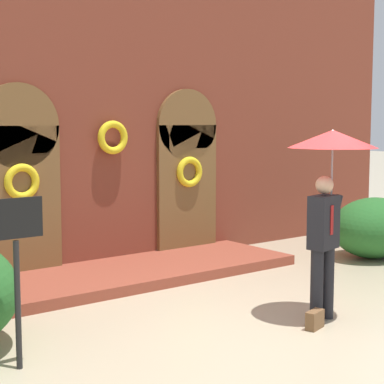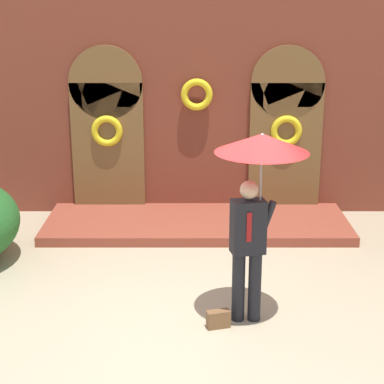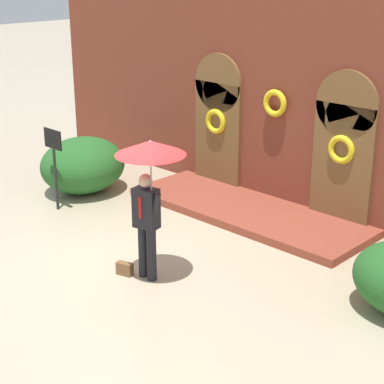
% 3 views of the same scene
% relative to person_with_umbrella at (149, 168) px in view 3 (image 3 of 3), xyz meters
% --- Properties ---
extents(ground_plane, '(80.00, 80.00, 0.00)m').
position_rel_person_with_umbrella_xyz_m(ground_plane, '(-0.68, 0.22, -1.91)').
color(ground_plane, tan).
extents(building_facade, '(14.00, 2.30, 5.60)m').
position_rel_person_with_umbrella_xyz_m(building_facade, '(-0.68, 4.37, 0.76)').
color(building_facade, brown).
rests_on(building_facade, ground).
extents(person_with_umbrella, '(1.10, 1.10, 2.36)m').
position_rel_person_with_umbrella_xyz_m(person_with_umbrella, '(0.00, 0.00, 0.00)').
color(person_with_umbrella, black).
rests_on(person_with_umbrella, ground).
extents(handbag, '(0.30, 0.19, 0.22)m').
position_rel_person_with_umbrella_xyz_m(handbag, '(-0.45, -0.20, -1.80)').
color(handbag, brown).
rests_on(handbag, ground).
extents(sign_post, '(0.56, 0.06, 1.72)m').
position_rel_person_with_umbrella_xyz_m(sign_post, '(-3.74, 0.76, -0.75)').
color(sign_post, black).
rests_on(sign_post, ground).
extents(shrub_left, '(1.72, 1.95, 1.24)m').
position_rel_person_with_umbrella_xyz_m(shrub_left, '(-4.22, 1.81, -1.29)').
color(shrub_left, '#235B23').
rests_on(shrub_left, ground).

